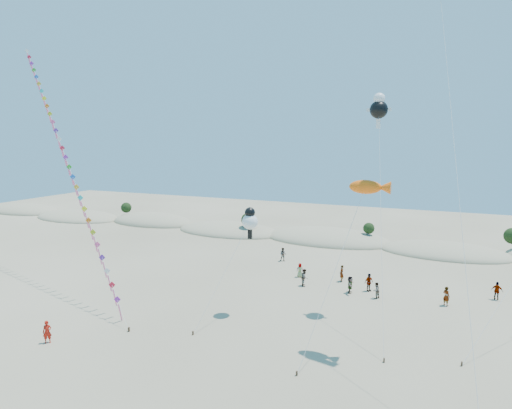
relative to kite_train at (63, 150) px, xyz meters
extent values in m
ellipsoid|color=tan|center=(-42.66, 28.36, -13.68)|extent=(17.00, 9.35, 3.20)
ellipsoid|color=#1F3513|center=(-42.66, 28.36, -12.80)|extent=(13.60, 6.12, 0.68)
ellipsoid|color=tan|center=(-26.66, 26.96, -13.68)|extent=(18.00, 9.90, 2.80)
ellipsoid|color=#1F3513|center=(-26.66, 26.96, -12.91)|extent=(14.40, 6.48, 0.72)
ellipsoid|color=tan|center=(-10.66, 28.76, -13.68)|extent=(16.00, 8.80, 3.60)
ellipsoid|color=#1F3513|center=(-10.66, 28.76, -12.69)|extent=(12.80, 5.76, 0.64)
ellipsoid|color=tan|center=(5.34, 27.36, -13.68)|extent=(17.60, 9.68, 3.00)
ellipsoid|color=#1F3513|center=(5.34, 27.36, -12.85)|extent=(14.08, 6.34, 0.70)
ellipsoid|color=tan|center=(21.34, 28.06, -13.68)|extent=(19.00, 10.45, 3.40)
ellipsoid|color=#1F3513|center=(21.34, 28.06, -12.74)|extent=(15.20, 6.84, 0.76)
ellipsoid|color=tan|center=(37.34, 26.66, -13.68)|extent=(16.40, 9.02, 2.80)
ellipsoid|color=#1F3513|center=(37.34, 26.66, -12.91)|extent=(13.12, 5.90, 0.66)
sphere|color=black|center=(-16.66, 28.96, -11.32)|extent=(1.90, 1.90, 1.90)
sphere|color=black|center=(9.34, 26.16, -11.20)|extent=(2.20, 2.20, 2.20)
sphere|color=black|center=(27.34, 28.16, -11.44)|extent=(1.60, 1.60, 1.60)
sphere|color=black|center=(45.34, 29.56, -11.24)|extent=(2.10, 2.10, 2.10)
cube|color=#3F2D1E|center=(14.61, -8.26, -13.50)|extent=(0.12, 0.12, 0.35)
cylinder|color=silver|center=(0.88, -0.51, -0.72)|extent=(27.50, 15.52, 25.93)
cube|color=purple|center=(12.59, -7.12, -11.77)|extent=(1.12, 0.44, 1.17)
cube|color=pink|center=(12.77, -7.07, -12.87)|extent=(0.19, 0.45, 1.55)
cube|color=red|center=(11.62, -6.57, -10.85)|extent=(1.12, 0.44, 1.17)
cube|color=pink|center=(11.80, -6.52, -11.95)|extent=(0.19, 0.45, 1.55)
cube|color=white|center=(10.64, -6.02, -9.92)|extent=(1.12, 0.44, 1.17)
cube|color=pink|center=(10.82, -5.97, -11.02)|extent=(0.19, 0.45, 1.55)
cube|color=#64279F|center=(9.66, -5.46, -9.00)|extent=(1.12, 0.44, 1.17)
cube|color=pink|center=(9.84, -5.41, -10.10)|extent=(0.19, 0.45, 1.55)
cube|color=#FF5091|center=(8.68, -4.91, -8.08)|extent=(1.12, 0.44, 1.17)
cube|color=pink|center=(8.86, -4.86, -9.18)|extent=(0.19, 0.45, 1.55)
cube|color=#B5C517|center=(7.70, -4.36, -7.15)|extent=(1.12, 0.44, 1.17)
cube|color=pink|center=(7.88, -4.31, -8.25)|extent=(0.19, 0.45, 1.55)
cube|color=orange|center=(6.72, -3.81, -6.23)|extent=(1.12, 0.44, 1.17)
cube|color=pink|center=(6.90, -3.76, -7.33)|extent=(0.19, 0.45, 1.55)
cube|color=#FAF51A|center=(5.74, -3.26, -5.31)|extent=(1.12, 0.44, 1.17)
cube|color=pink|center=(5.92, -3.21, -6.41)|extent=(0.19, 0.45, 1.55)
cube|color=#19BDC0|center=(4.76, -2.70, -4.38)|extent=(1.12, 0.44, 1.17)
cube|color=pink|center=(4.94, -2.65, -5.48)|extent=(0.19, 0.45, 1.55)
cube|color=gold|center=(3.78, -2.15, -3.46)|extent=(1.12, 0.44, 1.17)
cube|color=pink|center=(3.96, -2.10, -4.56)|extent=(0.19, 0.45, 1.55)
cube|color=blue|center=(2.80, -1.60, -2.54)|extent=(1.12, 0.44, 1.17)
cube|color=pink|center=(2.98, -1.55, -3.64)|extent=(0.19, 0.45, 1.55)
cube|color=green|center=(1.82, -1.05, -1.61)|extent=(1.12, 0.44, 1.17)
cube|color=pink|center=(2.00, -1.00, -2.71)|extent=(0.19, 0.45, 1.55)
cube|color=purple|center=(0.85, -0.49, -0.69)|extent=(1.12, 0.44, 1.17)
cube|color=pink|center=(1.03, -0.44, -1.79)|extent=(0.19, 0.45, 1.55)
cube|color=red|center=(-0.13, 0.06, 0.24)|extent=(1.12, 0.44, 1.17)
cube|color=pink|center=(0.05, 0.11, -0.86)|extent=(0.19, 0.45, 1.55)
cube|color=white|center=(-1.11, 0.61, 1.16)|extent=(1.12, 0.44, 1.17)
cube|color=pink|center=(-0.93, 0.66, 0.06)|extent=(0.19, 0.45, 1.55)
cube|color=#64279F|center=(-2.09, 1.16, 2.08)|extent=(1.12, 0.44, 1.17)
cube|color=pink|center=(-1.91, 1.21, 0.98)|extent=(0.19, 0.45, 1.55)
cube|color=#FF5091|center=(-3.07, 1.71, 3.01)|extent=(1.12, 0.44, 1.17)
cube|color=pink|center=(-2.89, 1.76, 1.91)|extent=(0.19, 0.45, 1.55)
cube|color=#B5C517|center=(-4.05, 2.27, 3.93)|extent=(1.12, 0.44, 1.17)
cube|color=pink|center=(-3.87, 2.32, 2.83)|extent=(0.19, 0.45, 1.55)
cube|color=orange|center=(-5.03, 2.82, 4.85)|extent=(1.12, 0.44, 1.17)
cube|color=pink|center=(-4.85, 2.87, 3.75)|extent=(0.19, 0.45, 1.55)
cube|color=#FAF51A|center=(-6.01, 3.37, 5.78)|extent=(1.12, 0.44, 1.17)
cube|color=pink|center=(-5.83, 3.42, 4.68)|extent=(0.19, 0.45, 1.55)
cube|color=#19BDC0|center=(-6.99, 3.92, 6.70)|extent=(1.12, 0.44, 1.17)
cube|color=pink|center=(-6.81, 3.97, 5.60)|extent=(0.19, 0.45, 1.55)
cube|color=gold|center=(-7.97, 4.47, 7.62)|extent=(1.12, 0.44, 1.17)
cube|color=pink|center=(-7.79, 4.52, 6.52)|extent=(0.19, 0.45, 1.55)
cube|color=blue|center=(-8.95, 5.03, 8.55)|extent=(1.12, 0.44, 1.17)
cube|color=pink|center=(-8.77, 5.08, 7.45)|extent=(0.19, 0.45, 1.55)
cube|color=green|center=(-9.92, 5.58, 9.47)|extent=(1.12, 0.44, 1.17)
cube|color=pink|center=(-9.74, 5.63, 8.37)|extent=(0.19, 0.45, 1.55)
cube|color=purple|center=(-10.90, 6.13, 10.39)|extent=(1.12, 0.44, 1.17)
cube|color=pink|center=(-10.72, 6.18, 9.29)|extent=(0.19, 0.45, 1.55)
cube|color=red|center=(-11.88, 6.68, 11.32)|extent=(1.12, 0.44, 1.17)
cube|color=pink|center=(-11.70, 6.73, 10.22)|extent=(0.19, 0.45, 1.55)
cube|color=white|center=(-12.86, 7.23, 12.24)|extent=(1.12, 0.44, 1.17)
cube|color=pink|center=(-12.68, 7.28, 11.14)|extent=(0.19, 0.45, 1.55)
cube|color=#3F2D1E|center=(28.55, -9.13, -13.53)|extent=(0.10, 0.10, 0.30)
cylinder|color=silver|center=(30.02, -6.30, -7.89)|extent=(2.97, 5.68, 11.58)
ellipsoid|color=#FD600D|center=(31.49, -3.48, -2.11)|extent=(2.21, 0.97, 0.97)
cone|color=#FD600D|center=(32.73, -3.48, -2.11)|extent=(0.88, 0.88, 0.88)
cube|color=#3F2D1E|center=(19.51, -6.80, -13.53)|extent=(0.10, 0.10, 0.30)
cylinder|color=silver|center=(20.60, -3.87, -9.71)|extent=(2.21, 5.89, 7.95)
sphere|color=white|center=(21.68, -0.94, -5.74)|extent=(1.32, 1.32, 1.32)
sphere|color=black|center=(21.68, -0.94, -4.95)|extent=(0.88, 0.88, 0.88)
cube|color=black|center=(21.68, -0.94, -6.81)|extent=(0.35, 0.18, 0.80)
cube|color=#3F2D1E|center=(33.44, -5.26, -13.53)|extent=(0.10, 0.10, 0.30)
cylinder|color=silver|center=(32.30, -0.50, -5.05)|extent=(2.31, 9.56, 17.26)
sphere|color=black|center=(31.16, 4.27, 3.57)|extent=(1.49, 1.49, 1.49)
sphere|color=white|center=(31.16, 4.27, 4.46)|extent=(0.97, 0.97, 0.97)
cube|color=white|center=(31.16, 4.27, 2.43)|extent=(0.35, 0.18, 0.80)
cube|color=white|center=(30.46, 4.27, 3.57)|extent=(0.60, 0.15, 0.25)
cube|color=white|center=(31.86, 4.27, 3.57)|extent=(0.60, 0.15, 0.25)
cylinder|color=silver|center=(37.05, -7.27, -1.18)|extent=(3.40, 12.73, 25.01)
cube|color=#3F2D1E|center=(38.21, -3.72, -13.53)|extent=(0.10, 0.10, 0.30)
imported|color=#A9180D|center=(10.38, -12.10, -12.84)|extent=(0.73, 0.70, 1.68)
imported|color=slate|center=(24.11, 7.29, -12.80)|extent=(0.83, 0.97, 1.75)
imported|color=slate|center=(22.83, 9.79, -12.91)|extent=(0.78, 0.54, 1.53)
imported|color=slate|center=(30.38, 8.26, -12.78)|extent=(1.00, 1.09, 1.78)
imported|color=slate|center=(27.31, 10.08, -12.80)|extent=(0.69, 0.76, 1.75)
imported|color=slate|center=(28.79, 7.03, -12.85)|extent=(0.64, 1.58, 1.66)
imported|color=slate|center=(37.34, 7.21, -12.79)|extent=(0.77, 0.73, 1.77)
imported|color=slate|center=(31.31, 6.56, -12.91)|extent=(0.89, 0.94, 1.53)
imported|color=slate|center=(19.09, 14.88, -12.84)|extent=(0.92, 0.79, 1.66)
imported|color=slate|center=(41.71, 10.64, -12.82)|extent=(1.07, 0.65, 1.70)
camera|label=1|loc=(36.06, -33.20, 1.10)|focal=30.00mm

